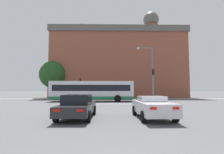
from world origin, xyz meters
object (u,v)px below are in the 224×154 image
Objects in this scene: car_saloon_left at (78,106)px; bus_crossing_lead at (92,91)px; car_roadster_right at (152,107)px; pedestrian_waiting at (105,94)px; street_lamp_junction at (150,68)px; traffic_light_far_left at (80,85)px; traffic_light_near_right at (153,80)px.

bus_crossing_lead is at bearing 93.26° from car_saloon_left.
car_saloon_left is 1.03× the size of car_roadster_right.
bus_crossing_lead reaches higher than pedestrian_waiting.
bus_crossing_lead is 1.49× the size of street_lamp_junction.
pedestrian_waiting is at bearing -15.00° from bus_crossing_lead.
traffic_light_far_left is 16.07m from traffic_light_near_right.
car_saloon_left is at bearing -118.31° from street_lamp_junction.
bus_crossing_lead is at bearing -67.68° from traffic_light_far_left.
car_roadster_right is at bearing -1.30° from car_saloon_left.
bus_crossing_lead is (-5.19, 15.74, 0.92)m from car_roadster_right.
street_lamp_junction is (8.71, -0.49, 3.37)m from bus_crossing_lead.
car_roadster_right is at bearing -68.36° from pedestrian_waiting.
car_saloon_left is 13.95m from traffic_light_near_right.
traffic_light_far_left is at bearing 22.32° from bus_crossing_lead.
car_saloon_left is 2.76× the size of pedestrian_waiting.
traffic_light_near_right is at bearing 73.78° from car_roadster_right.
street_lamp_junction is at bearing -34.63° from pedestrian_waiting.
street_lamp_junction is 4.89× the size of pedestrian_waiting.
pedestrian_waiting is (-3.29, 22.84, 0.29)m from car_roadster_right.
bus_crossing_lead is 9.36m from street_lamp_junction.
traffic_light_near_right is 4.18m from street_lamp_junction.
street_lamp_junction is at bearing -33.65° from traffic_light_far_left.
car_saloon_left is 23.23m from traffic_light_far_left.
bus_crossing_lead is at bearing 176.79° from street_lamp_junction.
traffic_light_far_left is at bearing 146.35° from street_lamp_junction.
bus_crossing_lead reaches higher than car_saloon_left.
car_roadster_right is at bearing -104.90° from traffic_light_near_right.
pedestrian_waiting is at bearing 87.76° from car_saloon_left.
car_saloon_left is at bearing -79.85° from pedestrian_waiting.
car_saloon_left is at bearing 176.33° from car_roadster_right.
traffic_light_far_left is (-8.19, 23.05, 2.01)m from car_roadster_right.
bus_crossing_lead is 2.75× the size of traffic_light_near_right.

